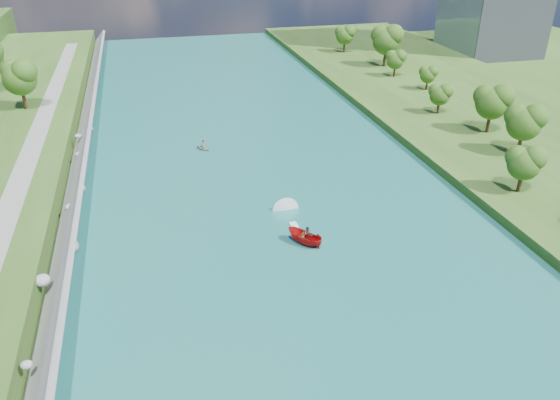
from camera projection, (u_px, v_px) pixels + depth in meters
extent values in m
plane|color=#2D5119|center=(312.00, 290.00, 57.97)|extent=(260.00, 260.00, 0.00)
cube|color=#1A6359|center=(269.00, 204.00, 75.10)|extent=(55.00, 240.00, 0.10)
cube|color=slate|center=(69.00, 216.00, 68.56)|extent=(3.54, 236.00, 4.05)
ellipsoid|color=gray|center=(26.00, 365.00, 44.35)|extent=(0.98, 0.86, 0.72)
ellipsoid|color=gray|center=(42.00, 280.00, 54.91)|extent=(1.60, 1.59, 1.22)
ellipsoid|color=gray|center=(72.00, 246.00, 63.96)|extent=(1.60, 1.98, 1.28)
ellipsoid|color=gray|center=(71.00, 207.00, 70.18)|extent=(1.52, 1.40, 0.84)
ellipsoid|color=gray|center=(82.00, 188.00, 77.75)|extent=(1.00, 1.13, 0.67)
ellipsoid|color=gray|center=(79.00, 154.00, 85.71)|extent=(1.28, 1.37, 0.71)
ellipsoid|color=gray|center=(78.00, 136.00, 90.43)|extent=(1.10, 1.33, 0.62)
ellipsoid|color=gray|center=(90.00, 129.00, 100.13)|extent=(1.15, 1.12, 0.70)
cube|color=gray|center=(9.00, 210.00, 66.27)|extent=(3.00, 200.00, 0.10)
ellipsoid|color=#224813|center=(20.00, 80.00, 98.78)|extent=(6.45, 6.45, 10.75)
ellipsoid|color=#224813|center=(524.00, 165.00, 73.56)|extent=(4.74, 4.74, 7.90)
ellipsoid|color=#224813|center=(524.00, 125.00, 85.21)|extent=(5.74, 5.74, 9.57)
ellipsoid|color=#224813|center=(492.00, 104.00, 93.71)|extent=(6.01, 6.01, 10.01)
ellipsoid|color=#224813|center=(440.00, 96.00, 103.39)|extent=(4.10, 4.10, 6.84)
ellipsoid|color=#224813|center=(428.00, 76.00, 117.80)|extent=(3.70, 3.70, 6.17)
ellipsoid|color=#224813|center=(395.00, 61.00, 127.29)|extent=(4.38, 4.38, 7.31)
ellipsoid|color=#224813|center=(386.00, 42.00, 135.02)|extent=(7.17, 7.17, 11.94)
ellipsoid|color=#224813|center=(345.00, 36.00, 149.77)|extent=(5.16, 5.16, 8.60)
imported|color=#B20E0E|center=(305.00, 237.00, 65.52)|extent=(4.40, 4.77, 1.83)
imported|color=#66605B|center=(303.00, 237.00, 64.95)|extent=(0.66, 0.45, 1.75)
imported|color=#66605B|center=(308.00, 233.00, 65.94)|extent=(1.00, 0.97, 1.63)
cube|color=white|center=(298.00, 231.00, 68.50)|extent=(0.90, 5.00, 0.06)
imported|color=gray|center=(204.00, 148.00, 92.45)|extent=(3.15, 3.51, 0.60)
imported|color=#66605B|center=(203.00, 144.00, 92.14)|extent=(0.81, 0.69, 1.40)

